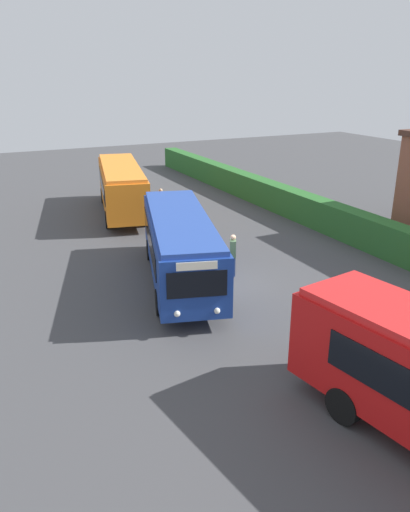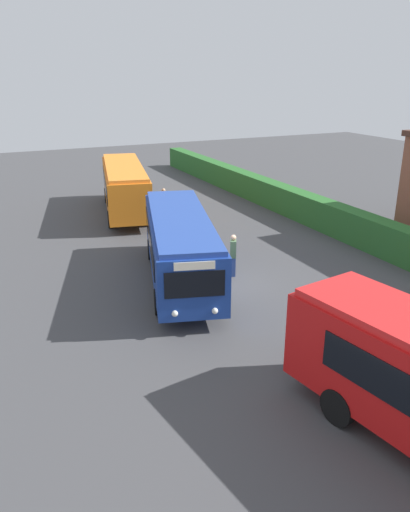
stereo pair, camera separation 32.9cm
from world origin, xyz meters
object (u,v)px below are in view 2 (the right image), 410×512
object	(u,v)px
person_left	(164,202)
bus_blue	(180,244)
bus_orange	(125,186)
person_center	(233,254)

from	to	relation	value
person_left	bus_blue	bearing A→B (deg)	-22.38
bus_blue	person_left	world-z (taller)	bus_blue
bus_orange	person_left	size ratio (longest dim) A/B	5.45
bus_orange	person_center	size ratio (longest dim) A/B	5.26
person_left	person_center	xyz separation A→B (m)	(10.17, -0.57, 0.04)
bus_orange	bus_blue	world-z (taller)	bus_orange
bus_blue	person_left	bearing A→B (deg)	179.98
bus_orange	bus_blue	bearing A→B (deg)	-172.62
person_center	person_left	bearing A→B (deg)	113.93
person_left	person_center	size ratio (longest dim) A/B	0.97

